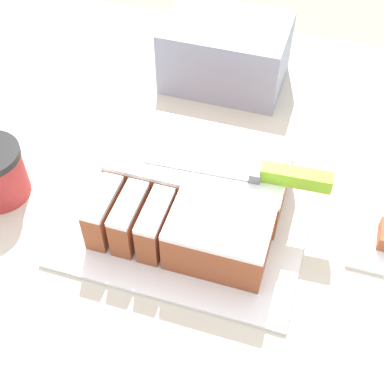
# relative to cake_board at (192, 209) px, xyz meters

# --- Properties ---
(countertop) EXTENTS (1.40, 1.10, 0.94)m
(countertop) POSITION_rel_cake_board_xyz_m (0.06, -0.03, -0.47)
(countertop) COLOR beige
(countertop) RESTS_ON ground_plane
(cake_board) EXTENTS (0.34, 0.32, 0.01)m
(cake_board) POSITION_rel_cake_board_xyz_m (0.00, 0.00, 0.00)
(cake_board) COLOR white
(cake_board) RESTS_ON countertop
(cake) EXTENTS (0.26, 0.23, 0.07)m
(cake) POSITION_rel_cake_board_xyz_m (0.00, 0.00, 0.04)
(cake) COLOR #994C2D
(cake) RESTS_ON cake_board
(knife) EXTENTS (0.26, 0.04, 0.02)m
(knife) POSITION_rel_cake_board_xyz_m (0.11, 0.03, 0.08)
(knife) COLOR silver
(knife) RESTS_ON cake
(storage_box) EXTENTS (0.21, 0.15, 0.12)m
(storage_box) POSITION_rel_cake_board_xyz_m (-0.04, 0.32, 0.06)
(storage_box) COLOR #8C99B2
(storage_box) RESTS_ON countertop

